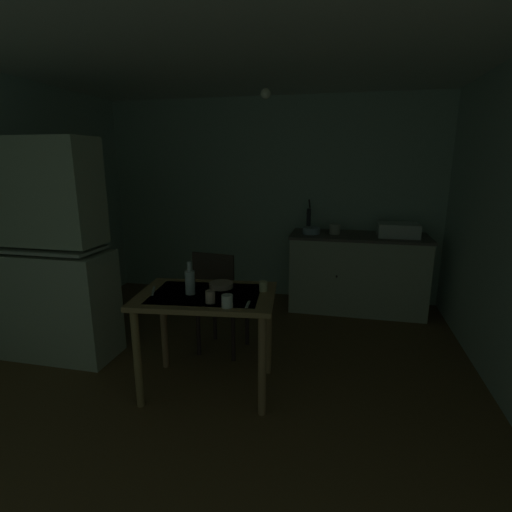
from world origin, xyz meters
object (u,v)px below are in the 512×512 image
object	(u,v)px
mixing_bowl_counter	(311,231)
hand_pump	(309,218)
hutch_cabinet	(50,259)
dining_table	(207,309)
sink_basin	(398,230)
chair_far_side	(219,301)
mug_dark	(263,286)
glass_bottle	(190,281)
serving_bowl_wide	(221,285)

from	to	relation	value
mixing_bowl_counter	hand_pump	bearing A→B (deg)	114.39
hutch_cabinet	dining_table	xyz separation A→B (m)	(1.51, -0.23, -0.24)
sink_basin	chair_far_side	world-z (taller)	sink_basin
hutch_cabinet	chair_far_side	bearing A→B (deg)	13.22
dining_table	mug_dark	xyz separation A→B (m)	(0.40, 0.15, 0.16)
sink_basin	chair_far_side	size ratio (longest dim) A/B	0.46
mixing_bowl_counter	chair_far_side	size ratio (longest dim) A/B	0.21
dining_table	mug_dark	world-z (taller)	mug_dark
mug_dark	glass_bottle	bearing A→B (deg)	-160.68
hand_pump	mixing_bowl_counter	size ratio (longest dim) A/B	1.93
serving_bowl_wide	glass_bottle	world-z (taller)	glass_bottle
hutch_cabinet	chair_far_side	xyz separation A→B (m)	(1.42, 0.33, -0.39)
hand_pump	mixing_bowl_counter	world-z (taller)	hand_pump
sink_basin	serving_bowl_wide	world-z (taller)	sink_basin
glass_bottle	mug_dark	bearing A→B (deg)	19.32
chair_far_side	mixing_bowl_counter	bearing A→B (deg)	62.94
sink_basin	mixing_bowl_counter	xyz separation A→B (m)	(-0.96, -0.05, -0.04)
dining_table	mug_dark	distance (m)	0.45
hand_pump	dining_table	world-z (taller)	hand_pump
hand_pump	chair_far_side	distance (m)	1.68
chair_far_side	dining_table	bearing A→B (deg)	-81.48
chair_far_side	serving_bowl_wide	bearing A→B (deg)	-69.82
sink_basin	mixing_bowl_counter	size ratio (longest dim) A/B	2.18
dining_table	glass_bottle	distance (m)	0.25
hand_pump	mug_dark	xyz separation A→B (m)	(-0.17, -1.87, -0.25)
chair_far_side	serving_bowl_wide	xyz separation A→B (m)	(0.15, -0.41, 0.29)
mug_dark	glass_bottle	distance (m)	0.54
sink_basin	mug_dark	distance (m)	2.17
dining_table	mug_dark	size ratio (longest dim) A/B	14.23
hutch_cabinet	mug_dark	size ratio (longest dim) A/B	25.46
hand_pump	mug_dark	bearing A→B (deg)	-95.06
mixing_bowl_counter	glass_bottle	xyz separation A→B (m)	(-0.72, -1.95, -0.06)
glass_bottle	serving_bowl_wide	bearing A→B (deg)	47.30
hutch_cabinet	mixing_bowl_counter	size ratio (longest dim) A/B	9.48
hutch_cabinet	sink_basin	size ratio (longest dim) A/B	4.35
sink_basin	mixing_bowl_counter	world-z (taller)	sink_basin
mixing_bowl_counter	glass_bottle	size ratio (longest dim) A/B	0.83
mixing_bowl_counter	mug_dark	world-z (taller)	mixing_bowl_counter
hand_pump	dining_table	distance (m)	2.13
mixing_bowl_counter	chair_far_side	distance (m)	1.58
hutch_cabinet	serving_bowl_wide	world-z (taller)	hutch_cabinet
dining_table	mug_dark	bearing A→B (deg)	20.20
mug_dark	glass_bottle	world-z (taller)	glass_bottle
sink_basin	mug_dark	size ratio (longest dim) A/B	5.85
hutch_cabinet	dining_table	distance (m)	1.55
sink_basin	hutch_cabinet	bearing A→B (deg)	-150.51
hand_pump	serving_bowl_wide	size ratio (longest dim) A/B	2.12
sink_basin	glass_bottle	bearing A→B (deg)	-129.94
serving_bowl_wide	glass_bottle	size ratio (longest dim) A/B	0.76
hutch_cabinet	mug_dark	xyz separation A→B (m)	(1.91, -0.08, -0.08)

